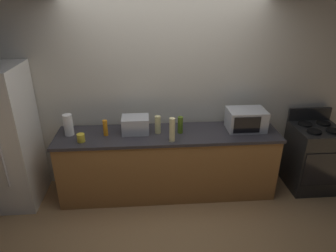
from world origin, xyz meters
TOP-DOWN VIEW (x-y plane):
  - ground_plane at (0.00, 0.00)m, footprint 8.00×8.00m
  - back_wall at (0.00, 0.81)m, footprint 6.40×0.10m
  - counter_run at (0.00, 0.40)m, footprint 2.84×0.64m
  - refrigerator at (-2.05, 0.40)m, footprint 0.72×0.73m
  - stove_range at (2.00, 0.40)m, footprint 0.60×0.61m
  - microwave at (1.02, 0.45)m, footprint 0.48×0.35m
  - toaster_oven at (-0.41, 0.46)m, footprint 0.34×0.26m
  - paper_towel_roll at (-1.24, 0.45)m, footprint 0.12×0.12m
  - bottle_olive_oil at (0.16, 0.40)m, footprint 0.07×0.07m
  - bottle_dish_soap at (-0.78, 0.40)m, footprint 0.06×0.06m
  - bottle_hand_soap at (0.03, 0.18)m, footprint 0.07×0.07m
  - bottle_vinegar at (-0.13, 0.42)m, footprint 0.08×0.08m
  - mug_yellow at (-1.06, 0.25)m, footprint 0.09×0.09m

SIDE VIEW (x-z plane):
  - ground_plane at x=0.00m, z-range 0.00..0.00m
  - counter_run at x=0.00m, z-range 0.00..0.90m
  - stove_range at x=2.00m, z-range -0.08..1.00m
  - refrigerator at x=-2.05m, z-range 0.00..1.80m
  - mug_yellow at x=-1.06m, z-range 0.90..1.00m
  - bottle_dish_soap at x=-0.78m, z-range 0.90..1.10m
  - toaster_oven at x=-0.41m, z-range 0.90..1.11m
  - bottle_olive_oil at x=0.16m, z-range 0.90..1.12m
  - bottle_vinegar at x=-0.13m, z-range 0.90..1.13m
  - microwave at x=1.02m, z-range 0.90..1.17m
  - paper_towel_roll at x=-1.24m, z-range 0.90..1.17m
  - bottle_hand_soap at x=0.03m, z-range 0.90..1.20m
  - back_wall at x=0.00m, z-range 0.00..2.70m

